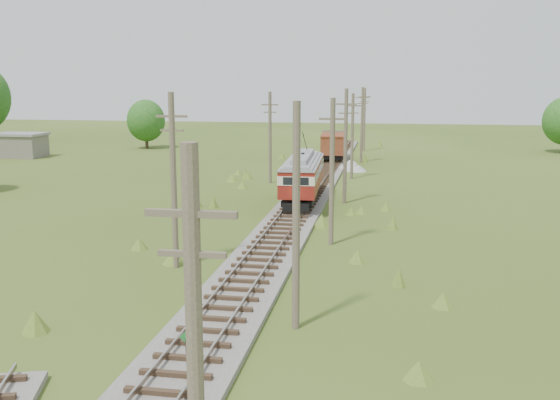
% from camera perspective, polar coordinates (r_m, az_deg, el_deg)
% --- Properties ---
extents(ground, '(260.00, 260.00, 0.00)m').
position_cam_1_polar(ground, '(21.16, -9.31, -16.01)').
color(ground, '#354C16').
rests_on(ground, ground).
extents(railbed_main, '(3.60, 96.00, 0.57)m').
position_cam_1_polar(railbed_main, '(53.02, 2.68, 0.64)').
color(railbed_main, '#605B54').
rests_on(railbed_main, ground).
extents(switch_marker, '(0.45, 0.06, 1.08)m').
position_cam_1_polar(switch_marker, '(22.24, -8.57, -12.82)').
color(switch_marker, black).
rests_on(switch_marker, ground).
extents(streetcar, '(3.17, 11.43, 5.18)m').
position_cam_1_polar(streetcar, '(48.61, 2.09, 2.42)').
color(streetcar, black).
rests_on(streetcar, ground).
extents(gondola, '(3.34, 8.71, 2.84)m').
position_cam_1_polar(gondola, '(75.72, 4.89, 5.10)').
color(gondola, black).
rests_on(gondola, ground).
extents(gravel_pile, '(3.37, 3.57, 1.22)m').
position_cam_1_polar(gravel_pile, '(68.51, 6.61, 3.19)').
color(gravel_pile, gray).
rests_on(gravel_pile, ground).
extents(utility_pole_r_0, '(1.60, 0.30, 8.50)m').
position_cam_1_polar(utility_pole_r_0, '(11.51, -7.74, -15.66)').
color(utility_pole_r_0, brown).
rests_on(utility_pole_r_0, ground).
extents(utility_pole_r_1, '(0.30, 0.30, 8.80)m').
position_cam_1_polar(utility_pole_r_1, '(23.60, 1.49, -1.68)').
color(utility_pole_r_1, brown).
rests_on(utility_pole_r_1, ground).
extents(utility_pole_r_2, '(1.60, 0.30, 8.60)m').
position_cam_1_polar(utility_pole_r_2, '(36.29, 4.77, 2.70)').
color(utility_pole_r_2, brown).
rests_on(utility_pole_r_2, ground).
extents(utility_pole_r_3, '(1.60, 0.30, 9.00)m').
position_cam_1_polar(utility_pole_r_3, '(49.15, 6.00, 5.01)').
color(utility_pole_r_3, brown).
rests_on(utility_pole_r_3, ground).
extents(utility_pole_r_4, '(1.60, 0.30, 8.40)m').
position_cam_1_polar(utility_pole_r_4, '(62.11, 6.63, 5.90)').
color(utility_pole_r_4, brown).
rests_on(utility_pole_r_4, ground).
extents(utility_pole_r_5, '(1.60, 0.30, 8.90)m').
position_cam_1_polar(utility_pole_r_5, '(75.03, 7.50, 6.89)').
color(utility_pole_r_5, brown).
rests_on(utility_pole_r_5, ground).
extents(utility_pole_r_6, '(1.60, 0.30, 8.70)m').
position_cam_1_polar(utility_pole_r_6, '(88.01, 7.73, 7.37)').
color(utility_pole_r_6, brown).
rests_on(utility_pole_r_6, ground).
extents(utility_pole_l_a, '(1.60, 0.30, 9.00)m').
position_cam_1_polar(utility_pole_l_a, '(32.00, -9.71, 1.87)').
color(utility_pole_l_a, brown).
rests_on(utility_pole_l_a, ground).
extents(utility_pole_l_b, '(1.60, 0.30, 8.60)m').
position_cam_1_polar(utility_pole_l_b, '(59.04, -0.92, 5.82)').
color(utility_pole_l_b, brown).
rests_on(utility_pole_l_b, ground).
extents(tree_mid_a, '(5.46, 5.46, 7.03)m').
position_cam_1_polar(tree_mid_a, '(92.61, -12.16, 7.11)').
color(tree_mid_a, '#38281C').
rests_on(tree_mid_a, ground).
extents(shed, '(6.40, 4.40, 3.10)m').
position_cam_1_polar(shed, '(86.70, -22.73, 4.67)').
color(shed, slate).
rests_on(shed, ground).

